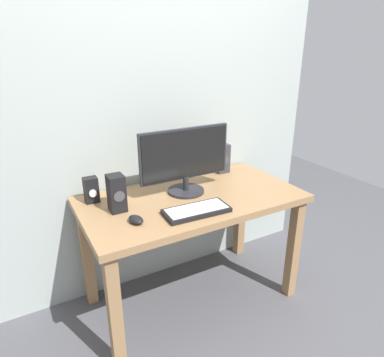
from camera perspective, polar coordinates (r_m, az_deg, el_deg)
The scene contains 9 objects.
ground_plane at distance 2.55m, azimuth -0.00°, elevation -19.06°, with size 6.00×6.00×0.00m, color #4C4C51.
wall_back at distance 2.30m, azimuth -5.11°, elevation 17.47°, with size 2.42×0.04×3.00m, color #9EA8A3.
desk at distance 2.18m, azimuth -0.00°, elevation -5.65°, with size 1.36×0.72×0.78m.
monitor at distance 2.12m, azimuth -1.16°, elevation 3.21°, with size 0.60×0.23×0.41m.
keyboard_primary at distance 1.92m, azimuth 0.76°, elevation -5.36°, with size 0.38×0.18×0.03m.
mouse at distance 1.84m, azimuth -9.33°, elevation -6.77°, with size 0.06×0.10×0.04m, color black.
speaker_right at distance 2.51m, azimuth 4.98°, elevation 3.40°, with size 0.09×0.09×0.21m.
speaker_left at distance 1.96m, azimuth -12.47°, elevation -2.41°, with size 0.09×0.10×0.21m.
audio_controller at distance 2.11m, azimuth -16.45°, elevation -1.85°, with size 0.08×0.08×0.16m.
Camera 1 is at (-0.95, -1.69, 1.66)m, focal length 32.00 mm.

